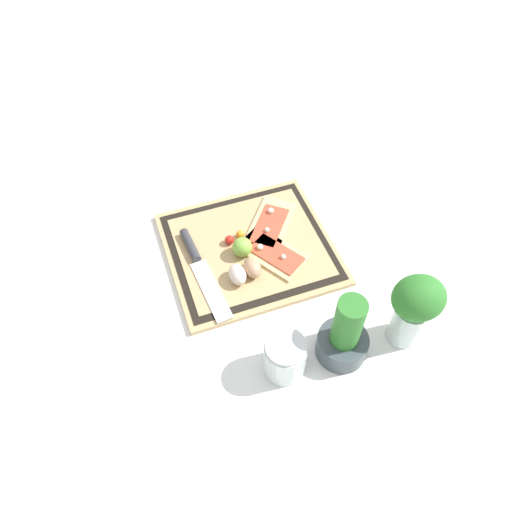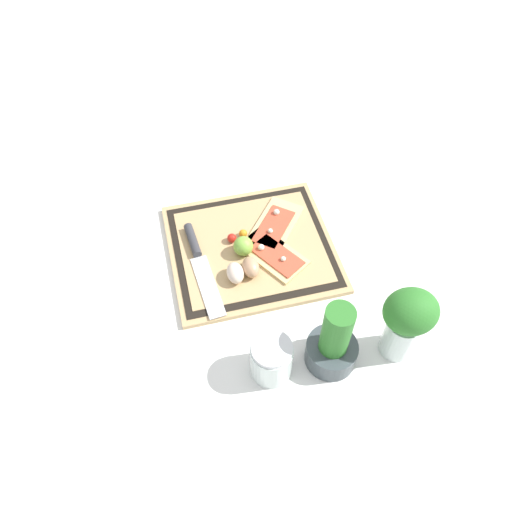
{
  "view_description": "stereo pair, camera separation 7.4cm",
  "coord_description": "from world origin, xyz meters",
  "views": [
    {
      "loc": [
        0.25,
        0.75,
        0.99
      ],
      "look_at": [
        0.0,
        0.05,
        0.03
      ],
      "focal_mm": 35.0,
      "sensor_mm": 36.0,
      "label": 1
    },
    {
      "loc": [
        0.18,
        0.77,
        0.99
      ],
      "look_at": [
        0.0,
        0.05,
        0.03
      ],
      "focal_mm": 35.0,
      "sensor_mm": 36.0,
      "label": 2
    }
  ],
  "objects": [
    {
      "name": "herb_pot",
      "position": [
        -0.09,
        0.33,
        0.07
      ],
      "size": [
        0.11,
        0.11,
        0.19
      ],
      "color": "#3D474C",
      "rests_on": "ground_plane"
    },
    {
      "name": "sauce_jar",
      "position": [
        0.04,
        0.33,
        0.04
      ],
      "size": [
        0.09,
        0.09,
        0.1
      ],
      "color": "silver",
      "rests_on": "ground_plane"
    },
    {
      "name": "herb_glass",
      "position": [
        -0.24,
        0.34,
        0.12
      ],
      "size": [
        0.11,
        0.1,
        0.2
      ],
      "color": "silver",
      "rests_on": "ground_plane"
    },
    {
      "name": "ground_plane",
      "position": [
        0.0,
        0.0,
        0.0
      ],
      "size": [
        6.0,
        6.0,
        0.0
      ],
      "primitive_type": "plane",
      "color": "white"
    },
    {
      "name": "egg_pink",
      "position": [
        0.06,
        0.09,
        0.04
      ],
      "size": [
        0.04,
        0.06,
        0.04
      ],
      "primitive_type": "ellipsoid",
      "color": "beige",
      "rests_on": "cutting_board"
    },
    {
      "name": "cutting_board",
      "position": [
        0.0,
        0.0,
        0.01
      ],
      "size": [
        0.41,
        0.38,
        0.02
      ],
      "color": "tan",
      "rests_on": "ground_plane"
    },
    {
      "name": "pizza_slice_near",
      "position": [
        -0.07,
        -0.05,
        0.02
      ],
      "size": [
        0.18,
        0.19,
        0.02
      ],
      "color": "#DBBC7F",
      "rests_on": "cutting_board"
    },
    {
      "name": "cherry_tomato_red",
      "position": [
        0.04,
        -0.03,
        0.03
      ],
      "size": [
        0.02,
        0.02,
        0.02
      ],
      "primitive_type": "sphere",
      "color": "red",
      "rests_on": "cutting_board"
    },
    {
      "name": "lime",
      "position": [
        0.02,
        0.02,
        0.04
      ],
      "size": [
        0.05,
        0.05,
        0.05
      ],
      "primitive_type": "sphere",
      "color": "#7FB742",
      "rests_on": "cutting_board"
    },
    {
      "name": "cherry_tomato_yellow",
      "position": [
        0.01,
        -0.04,
        0.03
      ],
      "size": [
        0.02,
        0.02,
        0.02
      ],
      "primitive_type": "sphere",
      "color": "orange",
      "rests_on": "cutting_board"
    },
    {
      "name": "egg_brown",
      "position": [
        0.02,
        0.08,
        0.04
      ],
      "size": [
        0.04,
        0.06,
        0.04
      ],
      "primitive_type": "ellipsoid",
      "color": "tan",
      "rests_on": "cutting_board"
    },
    {
      "name": "pizza_slice_far",
      "position": [
        -0.05,
        0.04,
        0.02
      ],
      "size": [
        0.17,
        0.19,
        0.02
      ],
      "color": "#DBBC7F",
      "rests_on": "cutting_board"
    },
    {
      "name": "knife",
      "position": [
        0.14,
        -0.0,
        0.02
      ],
      "size": [
        0.06,
        0.28,
        0.02
      ],
      "color": "silver",
      "rests_on": "cutting_board"
    }
  ]
}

